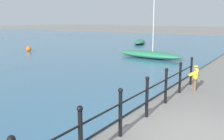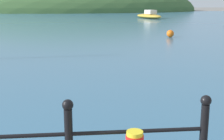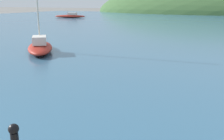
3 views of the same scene
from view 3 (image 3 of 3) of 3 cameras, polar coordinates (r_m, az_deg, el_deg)
water at (r=33.03m, az=15.30°, el=9.81°), size 80.00×60.00×0.10m
far_hillside at (r=67.81m, az=20.66°, el=11.56°), size 57.19×31.45×14.14m
boat_far_left at (r=42.88m, az=-9.06°, el=11.54°), size 5.17×3.00×0.80m
boat_far_right at (r=13.46m, az=-15.39°, el=4.97°), size 3.20×3.58×4.47m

